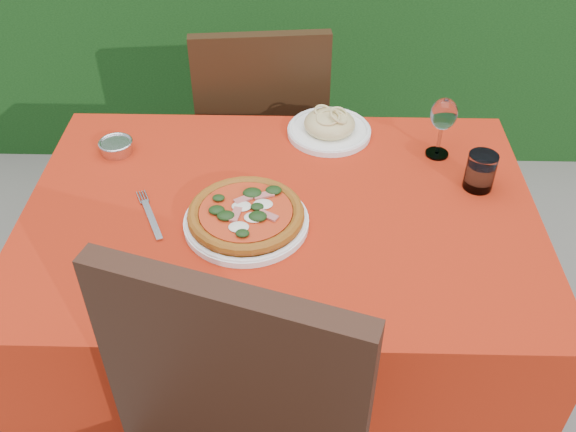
{
  "coord_description": "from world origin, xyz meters",
  "views": [
    {
      "loc": [
        0.05,
        -1.21,
        1.75
      ],
      "look_at": [
        0.02,
        -0.05,
        0.77
      ],
      "focal_mm": 40.0,
      "sensor_mm": 36.0,
      "label": 1
    }
  ],
  "objects_px": {
    "chair_far": "(262,131)",
    "fork": "(152,220)",
    "water_glass": "(480,173)",
    "steel_ramekin": "(116,147)",
    "wine_glass": "(444,116)",
    "pasta_plate": "(329,127)",
    "pizza_plate": "(246,216)"
  },
  "relations": [
    {
      "from": "chair_far",
      "to": "wine_glass",
      "type": "height_order",
      "value": "chair_far"
    },
    {
      "from": "chair_far",
      "to": "wine_glass",
      "type": "bearing_deg",
      "value": 133.7
    },
    {
      "from": "pasta_plate",
      "to": "steel_ramekin",
      "type": "height_order",
      "value": "pasta_plate"
    },
    {
      "from": "chair_far",
      "to": "fork",
      "type": "relative_size",
      "value": 4.47
    },
    {
      "from": "pizza_plate",
      "to": "water_glass",
      "type": "height_order",
      "value": "water_glass"
    },
    {
      "from": "steel_ramekin",
      "to": "fork",
      "type": "bearing_deg",
      "value": -62.44
    },
    {
      "from": "chair_far",
      "to": "wine_glass",
      "type": "xyz_separation_m",
      "value": [
        0.51,
        -0.43,
        0.33
      ]
    },
    {
      "from": "pizza_plate",
      "to": "pasta_plate",
      "type": "bearing_deg",
      "value": 62.57
    },
    {
      "from": "chair_far",
      "to": "pizza_plate",
      "type": "height_order",
      "value": "chair_far"
    },
    {
      "from": "pasta_plate",
      "to": "steel_ramekin",
      "type": "bearing_deg",
      "value": -169.81
    },
    {
      "from": "chair_far",
      "to": "water_glass",
      "type": "distance_m",
      "value": 0.86
    },
    {
      "from": "fork",
      "to": "water_glass",
      "type": "bearing_deg",
      "value": -13.58
    },
    {
      "from": "wine_glass",
      "to": "fork",
      "type": "distance_m",
      "value": 0.79
    },
    {
      "from": "pasta_plate",
      "to": "fork",
      "type": "relative_size",
      "value": 1.12
    },
    {
      "from": "pasta_plate",
      "to": "water_glass",
      "type": "bearing_deg",
      "value": -32.45
    },
    {
      "from": "wine_glass",
      "to": "steel_ramekin",
      "type": "bearing_deg",
      "value": -179.35
    },
    {
      "from": "water_glass",
      "to": "wine_glass",
      "type": "xyz_separation_m",
      "value": [
        -0.08,
        0.14,
        0.08
      ]
    },
    {
      "from": "water_glass",
      "to": "fork",
      "type": "distance_m",
      "value": 0.82
    },
    {
      "from": "pasta_plate",
      "to": "fork",
      "type": "height_order",
      "value": "pasta_plate"
    },
    {
      "from": "wine_glass",
      "to": "fork",
      "type": "height_order",
      "value": "wine_glass"
    },
    {
      "from": "chair_far",
      "to": "fork",
      "type": "distance_m",
      "value": 0.78
    },
    {
      "from": "water_glass",
      "to": "pizza_plate",
      "type": "bearing_deg",
      "value": -164.46
    },
    {
      "from": "pasta_plate",
      "to": "wine_glass",
      "type": "xyz_separation_m",
      "value": [
        0.29,
        -0.09,
        0.1
      ]
    },
    {
      "from": "pizza_plate",
      "to": "wine_glass",
      "type": "height_order",
      "value": "wine_glass"
    },
    {
      "from": "wine_glass",
      "to": "pasta_plate",
      "type": "bearing_deg",
      "value": 162.0
    },
    {
      "from": "water_glass",
      "to": "wine_glass",
      "type": "distance_m",
      "value": 0.18
    },
    {
      "from": "water_glass",
      "to": "fork",
      "type": "relative_size",
      "value": 0.46
    },
    {
      "from": "water_glass",
      "to": "fork",
      "type": "height_order",
      "value": "water_glass"
    },
    {
      "from": "steel_ramekin",
      "to": "pizza_plate",
      "type": "bearing_deg",
      "value": -37.91
    },
    {
      "from": "pasta_plate",
      "to": "steel_ramekin",
      "type": "relative_size",
      "value": 2.77
    },
    {
      "from": "wine_glass",
      "to": "steel_ramekin",
      "type": "relative_size",
      "value": 2.02
    },
    {
      "from": "pizza_plate",
      "to": "steel_ramekin",
      "type": "height_order",
      "value": "pizza_plate"
    }
  ]
}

